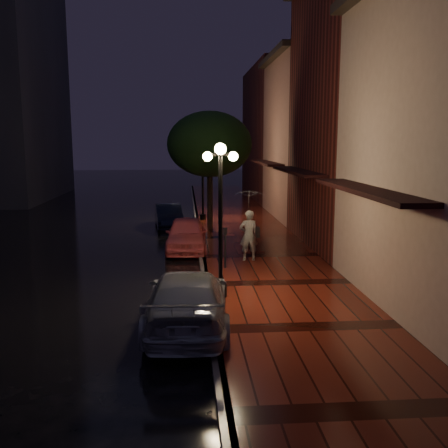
# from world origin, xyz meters

# --- Properties ---
(ground) EXTENTS (120.00, 120.00, 0.00)m
(ground) POSITION_xyz_m (0.00, 0.00, 0.00)
(ground) COLOR black
(ground) RESTS_ON ground
(sidewalk) EXTENTS (4.50, 60.00, 0.15)m
(sidewalk) POSITION_xyz_m (2.25, 0.00, 0.07)
(sidewalk) COLOR #40120B
(sidewalk) RESTS_ON ground
(curb) EXTENTS (0.25, 60.00, 0.15)m
(curb) POSITION_xyz_m (0.00, 0.00, 0.07)
(curb) COLOR #595451
(curb) RESTS_ON ground
(storefront_mid) EXTENTS (5.00, 8.00, 11.00)m
(storefront_mid) POSITION_xyz_m (7.00, 2.00, 5.50)
(storefront_mid) COLOR #511914
(storefront_mid) RESTS_ON ground
(storefront_far) EXTENTS (5.00, 8.00, 9.00)m
(storefront_far) POSITION_xyz_m (7.00, 10.00, 4.50)
(storefront_far) COLOR #8C5951
(storefront_far) RESTS_ON ground
(storefront_extra) EXTENTS (5.00, 12.00, 10.00)m
(storefront_extra) POSITION_xyz_m (7.00, 20.00, 5.00)
(storefront_extra) COLOR #511914
(storefront_extra) RESTS_ON ground
(streetlamp_near) EXTENTS (0.96, 0.36, 4.31)m
(streetlamp_near) POSITION_xyz_m (0.35, -5.00, 2.60)
(streetlamp_near) COLOR black
(streetlamp_near) RESTS_ON sidewalk
(streetlamp_far) EXTENTS (0.96, 0.36, 4.31)m
(streetlamp_far) POSITION_xyz_m (0.35, 9.00, 2.60)
(streetlamp_far) COLOR black
(streetlamp_far) RESTS_ON sidewalk
(street_tree) EXTENTS (4.16, 4.16, 5.80)m
(street_tree) POSITION_xyz_m (0.61, 5.99, 4.24)
(street_tree) COLOR black
(street_tree) RESTS_ON sidewalk
(pink_car) EXTENTS (1.73, 4.09, 1.38)m
(pink_car) POSITION_xyz_m (-0.60, 1.73, 0.69)
(pink_car) COLOR #F26366
(pink_car) RESTS_ON ground
(navy_car) EXTENTS (1.70, 3.86, 1.23)m
(navy_car) POSITION_xyz_m (-1.51, 7.41, 0.62)
(navy_car) COLOR black
(navy_car) RESTS_ON ground
(silver_car) EXTENTS (2.17, 4.92, 1.41)m
(silver_car) POSITION_xyz_m (-0.60, -6.92, 0.70)
(silver_car) COLOR #96959C
(silver_car) RESTS_ON ground
(woman_with_umbrella) EXTENTS (1.09, 1.11, 2.62)m
(woman_with_umbrella) POSITION_xyz_m (1.69, -0.77, 1.88)
(woman_with_umbrella) COLOR silver
(woman_with_umbrella) RESTS_ON sidewalk
(parking_meter) EXTENTS (0.13, 0.10, 1.42)m
(parking_meter) POSITION_xyz_m (0.74, -1.82, 1.01)
(parking_meter) COLOR black
(parking_meter) RESTS_ON sidewalk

